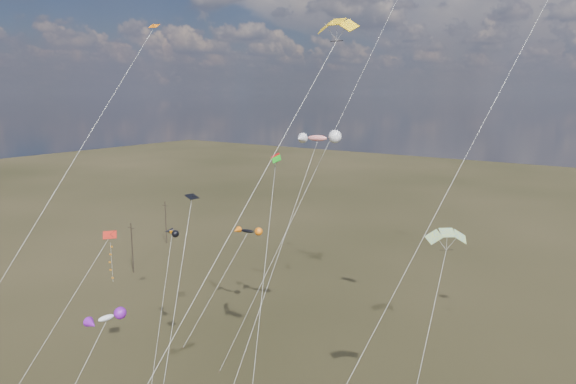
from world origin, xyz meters
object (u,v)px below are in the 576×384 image
Objects in this scene: utility_pole_far at (166,222)px; parafoil_yellow at (336,24)px; novelty_black_orange at (247,231)px; utility_pole_near at (132,247)px.

utility_pole_far is 0.24× the size of parafoil_yellow.
novelty_black_orange is (33.71, -16.95, 7.31)m from utility_pole_far.
utility_pole_far is 0.67× the size of novelty_black_orange.
utility_pole_far is at bearing 153.31° from novelty_black_orange.
utility_pole_far is (-8.00, 14.00, 0.00)m from utility_pole_near.
utility_pole_far is 69.68m from parafoil_yellow.
utility_pole_near is 16.12m from utility_pole_far.
parafoil_yellow is (54.64, -33.01, 27.93)m from utility_pole_far.
utility_pole_far is 38.43m from novelty_black_orange.
novelty_black_orange reaches higher than utility_pole_near.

